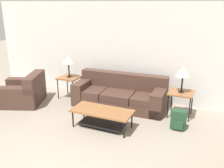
# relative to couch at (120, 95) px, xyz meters

# --- Properties ---
(wall_back) EXTENTS (8.96, 0.06, 2.60)m
(wall_back) POSITION_rel_couch_xyz_m (0.12, 0.67, 1.00)
(wall_back) COLOR white
(wall_back) RESTS_ON ground_plane
(couch) EXTENTS (2.36, 0.98, 0.82)m
(couch) POSITION_rel_couch_xyz_m (0.00, 0.00, 0.00)
(couch) COLOR #4C3328
(couch) RESTS_ON ground_plane
(armchair) EXTENTS (1.34, 1.34, 0.80)m
(armchair) POSITION_rel_couch_xyz_m (-2.44, -0.84, -0.01)
(armchair) COLOR #4C3328
(armchair) RESTS_ON ground_plane
(coffee_table) EXTENTS (1.29, 0.59, 0.40)m
(coffee_table) POSITION_rel_couch_xyz_m (0.10, -1.24, 0.00)
(coffee_table) COLOR #935B33
(coffee_table) RESTS_ON ground_plane
(side_table_left) EXTENTS (0.56, 0.54, 0.60)m
(side_table_left) POSITION_rel_couch_xyz_m (-1.52, 0.01, 0.25)
(side_table_left) COLOR #935B33
(side_table_left) RESTS_ON ground_plane
(side_table_right) EXTENTS (0.56, 0.54, 0.60)m
(side_table_right) POSITION_rel_couch_xyz_m (1.52, 0.01, 0.25)
(side_table_right) COLOR #935B33
(side_table_right) RESTS_ON ground_plane
(table_lamp_left) EXTENTS (0.34, 0.34, 0.60)m
(table_lamp_left) POSITION_rel_couch_xyz_m (-1.52, 0.01, 0.79)
(table_lamp_left) COLOR black
(table_lamp_left) RESTS_ON side_table_left
(table_lamp_right) EXTENTS (0.34, 0.34, 0.60)m
(table_lamp_right) POSITION_rel_couch_xyz_m (1.52, 0.01, 0.79)
(table_lamp_right) COLOR black
(table_lamp_right) RESTS_ON side_table_right
(backpack) EXTENTS (0.31, 0.26, 0.42)m
(backpack) POSITION_rel_couch_xyz_m (1.60, -0.66, -0.09)
(backpack) COLOR #23472D
(backpack) RESTS_ON ground_plane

